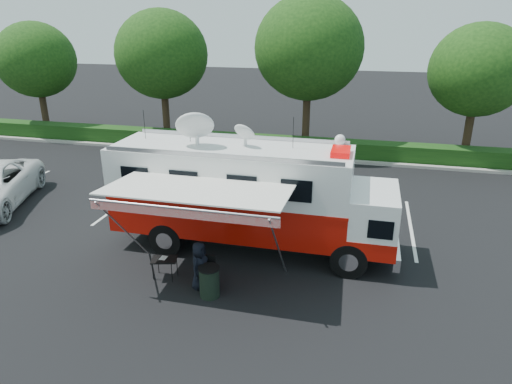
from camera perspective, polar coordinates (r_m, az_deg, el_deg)
ground_plane at (r=16.08m, az=-0.43°, el=-6.96°), size 120.00×120.00×0.00m
back_border at (r=26.90m, az=9.02°, el=15.30°), size 60.00×6.14×8.87m
stall_lines at (r=18.81m, az=0.34°, el=-2.63°), size 24.12×5.50×0.01m
command_truck at (r=15.28m, az=-0.75°, el=-0.40°), size 9.54×2.63×4.58m
awning at (r=12.75m, az=-7.57°, el=-0.24°), size 5.21×2.69×3.15m
person at (r=13.99m, az=-6.95°, el=-11.76°), size 0.57×0.79×1.49m
folding_table at (r=14.35m, az=-11.39°, el=-8.36°), size 0.88×0.72×0.65m
folding_chair at (r=13.70m, az=-6.17°, el=-9.53°), size 0.48×0.50×1.01m
trash_bin at (r=13.35m, az=-5.84°, el=-11.08°), size 0.62×0.62×0.93m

